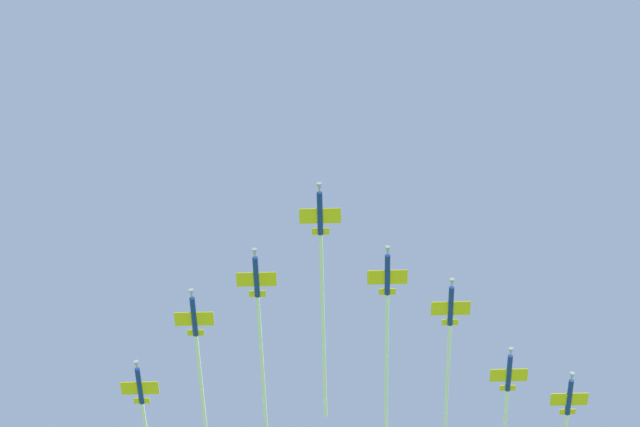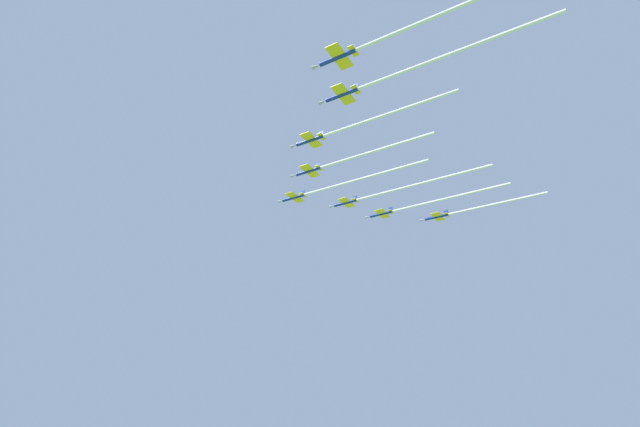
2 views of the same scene
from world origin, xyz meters
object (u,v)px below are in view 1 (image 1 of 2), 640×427
at_px(jet_starboard_inner, 261,346).
at_px(jet_port_inner, 387,326).
at_px(jet_lead, 322,283).
at_px(jet_starboard_outer, 200,374).
at_px(jet_port_outer, 448,358).
at_px(jet_port_trail, 146,427).

bearing_deg(jet_starboard_inner, jet_port_inner, 170.06).
xyz_separation_m(jet_lead, jet_starboard_outer, (-35.76, -18.34, -1.15)).
xyz_separation_m(jet_port_inner, jet_starboard_inner, (-17.53, -26.35, 0.25)).
bearing_deg(jet_port_outer, jet_lead, 37.34).
distance_m(jet_starboard_outer, jet_port_trail, 23.01).
xyz_separation_m(jet_port_inner, jet_starboard_outer, (-30.45, -37.69, -1.02)).
bearing_deg(jet_starboard_outer, jet_port_inner, 164.76).
relative_size(jet_lead, jet_port_inner, 1.17).
bearing_deg(jet_starboard_outer, jet_lead, 140.85).
bearing_deg(jet_port_outer, jet_port_trail, -13.37).
bearing_deg(jet_port_trail, jet_starboard_outer, 132.64).
distance_m(jet_starboard_inner, jet_port_outer, 47.11).
xyz_separation_m(jet_lead, jet_starboard_inner, (-22.84, -7.00, 0.13)).
relative_size(jet_port_inner, jet_starboard_outer, 0.90).
height_order(jet_port_outer, jet_port_trail, jet_port_outer).
distance_m(jet_lead, jet_port_inner, 20.07).
relative_size(jet_port_inner, jet_port_trail, 1.05).
xyz_separation_m(jet_starboard_inner, jet_starboard_outer, (-12.92, -11.35, -1.27)).
height_order(jet_starboard_inner, jet_port_trail, jet_starboard_inner).
height_order(jet_port_outer, jet_starboard_outer, jet_port_outer).
relative_size(jet_starboard_outer, jet_port_trail, 1.16).
relative_size(jet_lead, jet_starboard_outer, 1.06).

